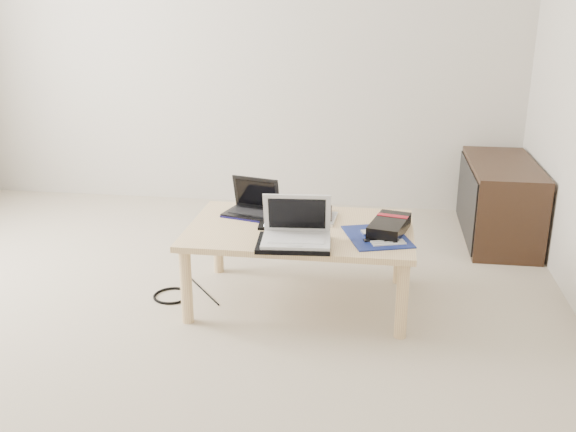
# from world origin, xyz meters

# --- Properties ---
(ground) EXTENTS (4.00, 4.00, 0.00)m
(ground) POSITION_xyz_m (0.00, 0.00, 0.00)
(ground) COLOR #B1A58F
(ground) RESTS_ON ground
(coffee_table) EXTENTS (1.10, 0.70, 0.40)m
(coffee_table) POSITION_xyz_m (0.65, 0.37, 0.35)
(coffee_table) COLOR #E2C488
(coffee_table) RESTS_ON ground
(media_cabinet) EXTENTS (0.41, 0.90, 0.50)m
(media_cabinet) POSITION_xyz_m (1.77, 1.45, 0.25)
(media_cabinet) COLOR #372316
(media_cabinet) RESTS_ON ground
(book) EXTENTS (0.30, 0.25, 0.03)m
(book) POSITION_xyz_m (0.65, 0.53, 0.41)
(book) COLOR black
(book) RESTS_ON coffee_table
(netbook) EXTENTS (0.30, 0.25, 0.19)m
(netbook) POSITION_xyz_m (0.37, 0.54, 0.44)
(netbook) COLOR black
(netbook) RESTS_ON coffee_table
(tablet) EXTENTS (0.29, 0.23, 0.01)m
(tablet) POSITION_xyz_m (0.57, 0.41, 0.41)
(tablet) COLOR black
(tablet) RESTS_ON coffee_table
(remote) EXTENTS (0.06, 0.20, 0.02)m
(remote) POSITION_xyz_m (0.79, 0.49, 0.41)
(remote) COLOR silver
(remote) RESTS_ON coffee_table
(neoprene_sleeve) EXTENTS (0.35, 0.27, 0.02)m
(neoprene_sleeve) POSITION_xyz_m (0.65, 0.12, 0.41)
(neoprene_sleeve) COLOR black
(neoprene_sleeve) RESTS_ON coffee_table
(white_laptop) EXTENTS (0.32, 0.24, 0.21)m
(white_laptop) POSITION_xyz_m (0.66, 0.14, 0.46)
(white_laptop) COLOR silver
(white_laptop) RESTS_ON neoprene_sleeve
(motherboard) EXTENTS (0.36, 0.40, 0.02)m
(motherboard) POSITION_xyz_m (1.02, 0.28, 0.40)
(motherboard) COLOR navy
(motherboard) RESTS_ON coffee_table
(gpu_box) EXTENTS (0.22, 0.33, 0.07)m
(gpu_box) POSITION_xyz_m (1.08, 0.36, 0.43)
(gpu_box) COLOR black
(gpu_box) RESTS_ON coffee_table
(cable_coil) EXTENTS (0.12, 0.12, 0.01)m
(cable_coil) POSITION_xyz_m (0.57, 0.37, 0.41)
(cable_coil) COLOR black
(cable_coil) RESTS_ON coffee_table
(floor_cable_coil) EXTENTS (0.23, 0.23, 0.01)m
(floor_cable_coil) POSITION_xyz_m (-0.02, 0.32, 0.01)
(floor_cable_coil) COLOR black
(floor_cable_coil) RESTS_ON ground
(floor_cable_trail) EXTENTS (0.25, 0.31, 0.01)m
(floor_cable_trail) POSITION_xyz_m (0.13, 0.41, 0.00)
(floor_cable_trail) COLOR black
(floor_cable_trail) RESTS_ON ground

